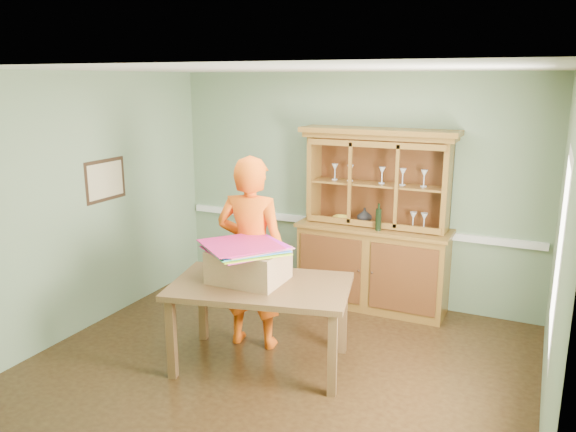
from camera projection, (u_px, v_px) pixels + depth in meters
The scene contains 14 objects.
floor at pixel (279, 365), 5.27m from camera, with size 4.50×4.50×0.00m, color #463016.
ceiling at pixel (278, 69), 4.63m from camera, with size 4.50×4.50×0.00m, color white.
wall_back at pixel (351, 188), 6.71m from camera, with size 4.50×4.50×0.00m, color gray.
wall_left at pixel (86, 203), 5.88m from camera, with size 4.00×4.00×0.00m, color gray.
wall_right at pixel (559, 261), 4.03m from camera, with size 4.00×4.00×0.00m, color gray.
wall_front at pixel (124, 309), 3.19m from camera, with size 4.50×4.50×0.00m, color gray.
chair_rail at pixel (350, 225), 6.80m from camera, with size 4.41×0.05×0.08m, color white.
framed_map at pixel (106, 180), 6.08m from camera, with size 0.03×0.60×0.46m.
window_panel at pixel (559, 252), 3.73m from camera, with size 0.03×0.96×1.36m.
china_hutch at pixel (374, 246), 6.50m from camera, with size 1.77×0.59×2.09m.
dining_table at pixel (261, 293), 5.13m from camera, with size 1.79×1.31×0.81m.
cardboard_box at pixel (249, 265), 5.16m from camera, with size 0.65×0.52×0.30m, color tan.
kite_stack at pixel (245, 247), 5.08m from camera, with size 0.88×0.88×0.06m.
person at pixel (252, 253), 5.50m from camera, with size 0.70×0.46×1.92m, color #F45C0F.
Camera 1 is at (2.11, -4.30, 2.63)m, focal length 35.00 mm.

